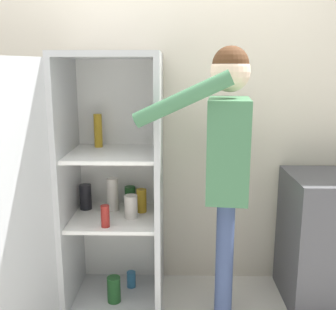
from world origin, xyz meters
TOP-DOWN VIEW (x-y plane):
  - wall_back at (0.00, 0.98)m, footprint 7.00×0.06m
  - refrigerator at (-0.36, 0.56)m, footprint 0.95×1.14m
  - person at (0.44, 0.44)m, footprint 0.68×0.55m

SIDE VIEW (x-z plane):
  - refrigerator at x=-0.36m, z-range -0.01..1.64m
  - person at x=0.44m, z-range 0.24..1.92m
  - wall_back at x=0.00m, z-range 0.00..2.55m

